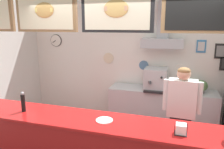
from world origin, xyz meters
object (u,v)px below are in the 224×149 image
napkin_holder (181,129)px  pepper_grinder (23,102)px  shop_worker (181,113)px  espresso_machine (156,79)px  potted_sage (187,84)px  potted_oregano (201,86)px  condiment_plate (104,120)px

napkin_holder → pepper_grinder: bearing=179.0°
shop_worker → napkin_holder: 1.13m
espresso_machine → potted_sage: (0.63, 0.05, -0.07)m
potted_sage → napkin_holder: (-0.12, -2.27, 0.06)m
espresso_machine → potted_sage: espresso_machine is taller
potted_sage → pepper_grinder: (-2.21, -2.24, 0.15)m
potted_sage → potted_oregano: (0.28, -0.03, -0.02)m
shop_worker → potted_sage: (0.10, 1.17, 0.18)m
potted_oregano → napkin_holder: size_ratio=1.88×
shop_worker → napkin_holder: bearing=92.1°
shop_worker → pepper_grinder: size_ratio=5.62×
espresso_machine → napkin_holder: size_ratio=3.89×
condiment_plate → potted_sage: bearing=64.7°
potted_oregano → pepper_grinder: bearing=-138.5°
potted_oregano → condiment_plate: size_ratio=1.22×
shop_worker → espresso_machine: 1.26m
potted_sage → pepper_grinder: 3.15m
shop_worker → condiment_plate: size_ratio=7.47×
condiment_plate → espresso_machine: bearing=79.2°
potted_sage → napkin_holder: bearing=-93.0°
potted_oregano → condiment_plate: (-1.32, -2.17, 0.03)m
espresso_machine → potted_oregano: (0.91, 0.02, -0.09)m
potted_sage → potted_oregano: bearing=-5.4°
espresso_machine → condiment_plate: espresso_machine is taller
potted_sage → potted_oregano: size_ratio=1.05×
napkin_holder → potted_sage: bearing=87.0°
espresso_machine → pepper_grinder: size_ratio=1.90×
espresso_machine → condiment_plate: size_ratio=2.52×
espresso_machine → condiment_plate: bearing=-100.8°
espresso_machine → condiment_plate: 2.19m
potted_sage → espresso_machine: bearing=-175.5°
shop_worker → espresso_machine: bearing=-61.5°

